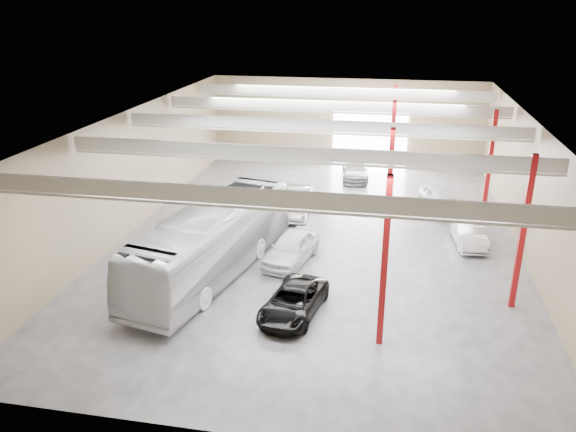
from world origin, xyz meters
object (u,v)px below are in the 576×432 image
(coach_bus, at_px, (213,241))
(car_row_c, at_px, (355,170))
(car_row_a, at_px, (292,248))
(car_row_b, at_px, (296,201))
(black_sedan, at_px, (294,301))
(car_right_near, at_px, (468,232))
(car_right_far, at_px, (439,199))

(coach_bus, xyz_separation_m, car_row_c, (5.68, 17.30, -1.07))
(car_row_a, distance_m, car_row_b, 7.06)
(coach_bus, height_order, black_sedan, coach_bus)
(car_row_a, bearing_deg, car_right_near, 36.21)
(coach_bus, height_order, car_row_c, coach_bus)
(car_row_a, distance_m, car_right_far, 12.28)
(car_row_b, bearing_deg, car_row_a, -84.32)
(car_row_c, distance_m, car_right_near, 13.28)
(car_row_c, bearing_deg, car_row_a, -103.86)
(coach_bus, height_order, car_right_near, coach_bus)
(coach_bus, height_order, car_row_b, coach_bus)
(black_sedan, height_order, car_row_a, car_row_a)
(car_row_c, bearing_deg, coach_bus, -114.07)
(coach_bus, distance_m, car_right_far, 16.20)
(car_row_a, relative_size, car_row_c, 0.98)
(car_row_b, bearing_deg, car_row_c, 66.59)
(car_row_c, bearing_deg, car_right_far, -51.43)
(car_row_b, relative_size, car_right_far, 1.11)
(black_sedan, distance_m, car_row_a, 5.30)
(black_sedan, xyz_separation_m, car_row_a, (-1.04, 5.20, 0.15))
(car_right_near, bearing_deg, car_row_a, -162.25)
(black_sedan, bearing_deg, coach_bus, 154.82)
(car_row_a, xyz_separation_m, car_right_far, (8.03, 9.29, -0.00))
(car_right_far, bearing_deg, coach_bus, -147.68)
(car_row_b, bearing_deg, coach_bus, -108.27)
(car_row_a, height_order, car_right_near, car_row_a)
(car_row_a, xyz_separation_m, car_row_b, (-1.02, 6.99, 0.06))
(black_sedan, bearing_deg, car_right_near, 58.14)
(car_right_near, distance_m, car_right_far, 5.35)
(black_sedan, height_order, car_right_far, car_right_far)
(black_sedan, height_order, car_row_b, car_row_b)
(coach_bus, xyz_separation_m, car_row_b, (2.52, 9.00, -0.91))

